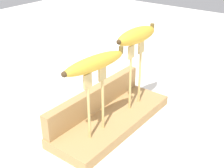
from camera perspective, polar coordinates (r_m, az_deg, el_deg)
name	(u,v)px	position (r m, az deg, el deg)	size (l,w,h in m)	color
ground_plane	(112,124)	(0.87, 0.00, -7.57)	(3.00, 3.00, 0.00)	silver
wooden_board	(112,120)	(0.86, 0.00, -6.79)	(0.39, 0.15, 0.03)	#A87F4C
board_backstop	(95,98)	(0.87, -3.17, -2.76)	(0.38, 0.03, 0.07)	#A87F4C
fork_stand_left	(96,97)	(0.73, -3.11, -2.40)	(0.08, 0.01, 0.18)	tan
fork_stand_right	(135,70)	(0.85, 4.47, 2.75)	(0.08, 0.01, 0.19)	tan
banana_raised_left	(95,63)	(0.69, -3.30, 4.01)	(0.19, 0.06, 0.04)	gold
banana_raised_right	(137,35)	(0.82, 4.72, 9.16)	(0.16, 0.06, 0.04)	gold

